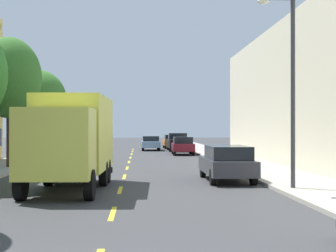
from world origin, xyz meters
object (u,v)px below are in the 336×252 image
(street_tree_third, at_px, (9,78))
(parked_wagon_orange, at_px, (172,141))
(parked_pickup_black, at_px, (178,142))
(parked_hatchback_burgundy, at_px, (183,146))
(parked_wagon_charcoal, at_px, (227,162))
(street_tree_farthest, at_px, (39,101))
(moving_sky_sedan, at_px, (151,143))
(delivery_box_truck, at_px, (71,137))
(parked_pickup_navy, at_px, (96,140))
(street_lamp, at_px, (289,76))

(street_tree_third, height_order, parked_wagon_orange, street_tree_third)
(parked_pickup_black, height_order, parked_hatchback_burgundy, parked_pickup_black)
(parked_pickup_black, xyz_separation_m, parked_hatchback_burgundy, (-0.16, -7.06, -0.07))
(parked_wagon_charcoal, bearing_deg, street_tree_farthest, 126.03)
(parked_wagon_orange, bearing_deg, parked_pickup_black, -87.84)
(street_tree_third, distance_m, parked_pickup_black, 24.15)
(parked_wagon_charcoal, bearing_deg, moving_sky_sedan, 94.99)
(delivery_box_truck, distance_m, moving_sky_sedan, 32.12)
(parked_pickup_black, xyz_separation_m, parked_wagon_charcoal, (-0.08, -27.94, -0.02))
(street_tree_third, bearing_deg, parked_pickup_navy, 86.27)
(parked_pickup_black, height_order, moving_sky_sedan, parked_pickup_black)
(parked_pickup_navy, relative_size, parked_wagon_orange, 1.13)
(street_tree_third, height_order, parked_wagon_charcoal, street_tree_third)
(street_tree_farthest, height_order, parked_pickup_navy, street_tree_farthest)
(street_tree_farthest, bearing_deg, street_tree_third, -90.00)
(parked_wagon_orange, bearing_deg, street_lamp, -87.37)
(parked_pickup_black, xyz_separation_m, moving_sky_sedan, (-2.65, 1.51, -0.08))
(street_tree_third, bearing_deg, parked_wagon_charcoal, -32.13)
(parked_pickup_navy, height_order, parked_wagon_orange, parked_pickup_navy)
(delivery_box_truck, relative_size, parked_pickup_black, 1.36)
(street_lamp, xyz_separation_m, parked_wagon_charcoal, (-1.58, 3.60, -3.28))
(parked_hatchback_burgundy, xyz_separation_m, moving_sky_sedan, (-2.49, 8.57, -0.01))
(parked_pickup_navy, bearing_deg, street_tree_farthest, -95.03)
(delivery_box_truck, height_order, moving_sky_sedan, delivery_box_truck)
(street_tree_third, bearing_deg, street_lamp, -40.00)
(parked_wagon_orange, relative_size, moving_sky_sedan, 1.05)
(parked_wagon_charcoal, bearing_deg, parked_hatchback_burgundy, 90.23)
(street_tree_farthest, height_order, delivery_box_truck, street_tree_farthest)
(street_tree_farthest, xyz_separation_m, moving_sky_sedan, (8.20, 14.64, -3.41))
(delivery_box_truck, bearing_deg, moving_sky_sedan, 83.58)
(parked_wagon_charcoal, xyz_separation_m, parked_wagon_orange, (-0.16, 34.18, 0.00))
(delivery_box_truck, xyz_separation_m, parked_pickup_black, (6.24, 30.38, -1.10))
(street_tree_farthest, relative_size, delivery_box_truck, 0.86)
(parked_pickup_black, distance_m, parked_wagon_orange, 6.25)
(street_tree_farthest, distance_m, parked_pickup_navy, 23.39)
(parked_pickup_navy, bearing_deg, street_lamp, -76.03)
(street_tree_third, xyz_separation_m, moving_sky_sedan, (8.20, 22.68, -4.22))
(street_lamp, bearing_deg, parked_wagon_charcoal, 113.65)
(delivery_box_truck, height_order, parked_pickup_navy, delivery_box_truck)
(street_tree_farthest, height_order, parked_hatchback_burgundy, street_tree_farthest)
(parked_pickup_black, bearing_deg, moving_sky_sedan, 150.28)
(street_tree_third, distance_m, parked_wagon_orange, 29.69)
(street_tree_farthest, distance_m, parked_wagon_charcoal, 18.62)
(parked_pickup_navy, bearing_deg, delivery_box_truck, -86.34)
(street_tree_farthest, height_order, parked_pickup_black, street_tree_farthest)
(street_tree_third, bearing_deg, delivery_box_truck, -63.42)
(street_tree_third, relative_size, parked_hatchback_burgundy, 1.75)
(street_tree_third, bearing_deg, parked_pickup_black, 62.87)
(parked_pickup_black, bearing_deg, street_tree_third, -117.13)
(parked_pickup_navy, height_order, moving_sky_sedan, parked_pickup_navy)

